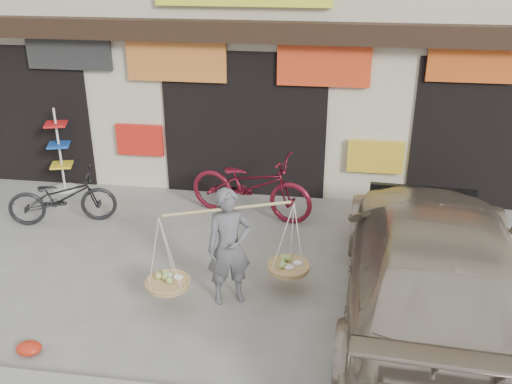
# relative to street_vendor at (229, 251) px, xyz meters

# --- Properties ---
(ground) EXTENTS (70.00, 70.00, 0.00)m
(ground) POSITION_rel_street_vendor_xyz_m (-0.38, 0.05, -0.75)
(ground) COLOR gray
(ground) RESTS_ON ground
(street_vendor) EXTENTS (2.08, 1.19, 1.62)m
(street_vendor) POSITION_rel_street_vendor_xyz_m (0.00, 0.00, 0.00)
(street_vendor) COLOR #5E5E63
(street_vendor) RESTS_ON ground
(bike_0) EXTENTS (1.89, 1.15, 0.94)m
(bike_0) POSITION_rel_street_vendor_xyz_m (-3.25, 1.87, -0.28)
(bike_0) COLOR black
(bike_0) RESTS_ON ground
(bike_2) EXTENTS (2.35, 1.27, 1.17)m
(bike_2) POSITION_rel_street_vendor_xyz_m (-0.12, 2.58, -0.16)
(bike_2) COLOR #5C0F1D
(bike_2) RESTS_ON ground
(suv) EXTENTS (2.56, 5.62, 1.59)m
(suv) POSITION_rel_street_vendor_xyz_m (2.59, -0.10, 0.05)
(suv) COLOR #AFA08C
(suv) RESTS_ON ground
(display_rack) EXTENTS (0.48, 0.48, 1.63)m
(display_rack) POSITION_rel_street_vendor_xyz_m (-3.90, 3.20, -0.09)
(display_rack) COLOR silver
(display_rack) RESTS_ON ground
(red_bag) EXTENTS (0.31, 0.25, 0.14)m
(red_bag) POSITION_rel_street_vendor_xyz_m (-2.14, -1.43, -0.68)
(red_bag) COLOR red
(red_bag) RESTS_ON ground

